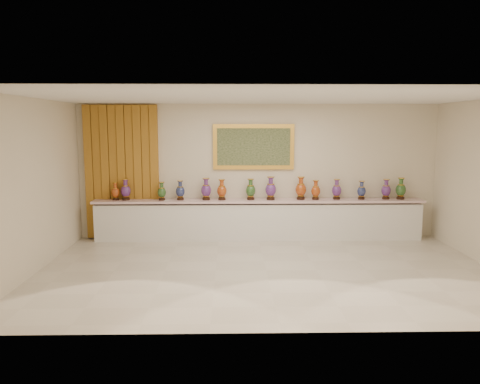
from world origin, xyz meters
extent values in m
plane|color=beige|center=(0.00, 0.00, 0.00)|extent=(8.00, 8.00, 0.00)
plane|color=beige|center=(0.00, 2.50, 1.50)|extent=(8.00, 0.00, 8.00)
plane|color=beige|center=(-4.00, 0.00, 1.50)|extent=(0.00, 5.00, 5.00)
plane|color=white|center=(0.00, 0.00, 3.00)|extent=(8.00, 8.00, 0.00)
cube|color=#B08125|center=(-3.03, 2.44, 1.50)|extent=(1.64, 0.14, 2.95)
cube|color=gold|center=(-0.11, 2.46, 2.06)|extent=(1.80, 0.06, 1.00)
cube|color=#1D3219|center=(-0.11, 2.42, 2.06)|extent=(1.62, 0.02, 0.82)
cube|color=white|center=(0.00, 2.27, 0.41)|extent=(7.20, 0.42, 0.81)
cube|color=silver|center=(0.00, 2.25, 0.88)|extent=(7.28, 0.48, 0.05)
cylinder|color=black|center=(-3.15, 2.26, 0.92)|extent=(0.14, 0.14, 0.04)
cone|color=gold|center=(-3.15, 2.26, 0.96)|extent=(0.12, 0.12, 0.03)
ellipsoid|color=#93030A|center=(-3.15, 2.26, 1.07)|extent=(0.23, 0.23, 0.23)
cylinder|color=gold|center=(-3.15, 2.26, 1.17)|extent=(0.12, 0.12, 0.01)
cylinder|color=#93030A|center=(-3.15, 2.26, 1.22)|extent=(0.07, 0.07, 0.08)
cone|color=#93030A|center=(-3.15, 2.26, 1.27)|extent=(0.12, 0.12, 0.03)
cylinder|color=gold|center=(-3.15, 2.26, 1.29)|extent=(0.13, 0.13, 0.01)
cylinder|color=black|center=(-2.93, 2.27, 0.92)|extent=(0.16, 0.16, 0.05)
cone|color=gold|center=(-2.93, 2.27, 0.97)|extent=(0.14, 0.14, 0.03)
ellipsoid|color=#2B0C50|center=(-2.93, 2.27, 1.10)|extent=(0.23, 0.23, 0.27)
cylinder|color=gold|center=(-2.93, 2.27, 1.22)|extent=(0.15, 0.15, 0.01)
cylinder|color=#2B0C50|center=(-2.93, 2.27, 1.27)|extent=(0.09, 0.09, 0.10)
cone|color=#2B0C50|center=(-2.93, 2.27, 1.34)|extent=(0.15, 0.15, 0.04)
cylinder|color=gold|center=(-2.93, 2.27, 1.36)|extent=(0.15, 0.15, 0.01)
cylinder|color=black|center=(-2.13, 2.23, 0.92)|extent=(0.14, 0.14, 0.04)
cone|color=gold|center=(-2.13, 2.23, 0.96)|extent=(0.12, 0.12, 0.03)
ellipsoid|color=black|center=(-2.13, 2.23, 1.08)|extent=(0.20, 0.20, 0.23)
cylinder|color=gold|center=(-2.13, 2.23, 1.17)|extent=(0.13, 0.13, 0.01)
cylinder|color=black|center=(-2.13, 2.23, 1.23)|extent=(0.07, 0.07, 0.08)
cone|color=black|center=(-2.13, 2.23, 1.28)|extent=(0.13, 0.13, 0.03)
cylinder|color=gold|center=(-2.13, 2.23, 1.30)|extent=(0.13, 0.13, 0.01)
cylinder|color=black|center=(-1.73, 2.27, 0.92)|extent=(0.15, 0.15, 0.04)
cone|color=gold|center=(-1.73, 2.27, 0.97)|extent=(0.13, 0.13, 0.03)
ellipsoid|color=#0F1545|center=(-1.73, 2.27, 1.09)|extent=(0.25, 0.25, 0.25)
cylinder|color=gold|center=(-1.73, 2.27, 1.19)|extent=(0.14, 0.14, 0.01)
cylinder|color=#0F1545|center=(-1.73, 2.27, 1.25)|extent=(0.08, 0.08, 0.09)
cone|color=#0F1545|center=(-1.73, 2.27, 1.31)|extent=(0.14, 0.14, 0.03)
cylinder|color=gold|center=(-1.73, 2.27, 1.33)|extent=(0.14, 0.14, 0.01)
cylinder|color=black|center=(-1.16, 2.26, 0.92)|extent=(0.17, 0.17, 0.05)
cone|color=gold|center=(-1.16, 2.26, 0.98)|extent=(0.15, 0.15, 0.03)
ellipsoid|color=#2B0C50|center=(-1.16, 2.26, 1.11)|extent=(0.28, 0.28, 0.28)
cylinder|color=gold|center=(-1.16, 2.26, 1.23)|extent=(0.15, 0.15, 0.01)
cylinder|color=#2B0C50|center=(-1.16, 2.26, 1.29)|extent=(0.09, 0.09, 0.10)
cone|color=#2B0C50|center=(-1.16, 2.26, 1.36)|extent=(0.15, 0.15, 0.04)
cylinder|color=gold|center=(-1.16, 2.26, 1.38)|extent=(0.16, 0.16, 0.01)
cylinder|color=black|center=(-0.82, 2.25, 0.92)|extent=(0.16, 0.16, 0.05)
cone|color=gold|center=(-0.82, 2.25, 0.97)|extent=(0.14, 0.14, 0.03)
ellipsoid|color=#93030A|center=(-0.82, 2.25, 1.10)|extent=(0.27, 0.27, 0.26)
cylinder|color=gold|center=(-0.82, 2.25, 1.21)|extent=(0.15, 0.15, 0.01)
cylinder|color=#93030A|center=(-0.82, 2.25, 1.27)|extent=(0.08, 0.08, 0.10)
cone|color=#93030A|center=(-0.82, 2.25, 1.33)|extent=(0.15, 0.15, 0.04)
cylinder|color=gold|center=(-0.82, 2.25, 1.35)|extent=(0.15, 0.15, 0.01)
cylinder|color=black|center=(-0.18, 2.27, 0.92)|extent=(0.16, 0.16, 0.05)
cone|color=gold|center=(-0.18, 2.27, 0.97)|extent=(0.14, 0.14, 0.03)
ellipsoid|color=black|center=(-0.18, 2.27, 1.10)|extent=(0.23, 0.23, 0.27)
cylinder|color=gold|center=(-0.18, 2.27, 1.22)|extent=(0.15, 0.15, 0.01)
cylinder|color=black|center=(-0.18, 2.27, 1.28)|extent=(0.09, 0.09, 0.10)
cone|color=black|center=(-0.18, 2.27, 1.34)|extent=(0.15, 0.15, 0.04)
cylinder|color=gold|center=(-0.18, 2.27, 1.36)|extent=(0.15, 0.15, 0.01)
cylinder|color=black|center=(0.26, 2.25, 0.93)|extent=(0.18, 0.18, 0.05)
cone|color=gold|center=(0.26, 2.25, 0.98)|extent=(0.16, 0.16, 0.03)
ellipsoid|color=#2B0C50|center=(0.26, 2.25, 1.12)|extent=(0.29, 0.29, 0.30)
cylinder|color=gold|center=(0.26, 2.25, 1.25)|extent=(0.16, 0.16, 0.01)
cylinder|color=#2B0C50|center=(0.26, 2.25, 1.31)|extent=(0.09, 0.09, 0.11)
cone|color=#2B0C50|center=(0.26, 2.25, 1.39)|extent=(0.16, 0.16, 0.04)
cylinder|color=gold|center=(0.26, 2.25, 1.41)|extent=(0.17, 0.17, 0.01)
cylinder|color=black|center=(0.93, 2.27, 0.93)|extent=(0.18, 0.18, 0.05)
cone|color=gold|center=(0.93, 2.27, 0.98)|extent=(0.16, 0.16, 0.03)
ellipsoid|color=#93030A|center=(0.93, 2.27, 1.12)|extent=(0.31, 0.31, 0.29)
cylinder|color=gold|center=(0.93, 2.27, 1.25)|extent=(0.16, 0.16, 0.01)
cylinder|color=#93030A|center=(0.93, 2.27, 1.31)|extent=(0.09, 0.09, 0.11)
cone|color=#93030A|center=(0.93, 2.27, 1.38)|extent=(0.16, 0.16, 0.04)
cylinder|color=gold|center=(0.93, 2.27, 1.40)|extent=(0.17, 0.17, 0.01)
cylinder|color=black|center=(1.26, 2.26, 0.92)|extent=(0.15, 0.15, 0.04)
cone|color=gold|center=(1.26, 2.26, 0.97)|extent=(0.13, 0.13, 0.03)
ellipsoid|color=#93030A|center=(1.26, 2.26, 1.09)|extent=(0.22, 0.22, 0.25)
cylinder|color=gold|center=(1.26, 2.26, 1.19)|extent=(0.14, 0.14, 0.01)
cylinder|color=#93030A|center=(1.26, 2.26, 1.25)|extent=(0.08, 0.08, 0.09)
cone|color=#93030A|center=(1.26, 2.26, 1.31)|extent=(0.14, 0.14, 0.03)
cylinder|color=gold|center=(1.26, 2.26, 1.33)|extent=(0.14, 0.14, 0.01)
cylinder|color=black|center=(1.73, 2.28, 0.92)|extent=(0.16, 0.16, 0.04)
cone|color=gold|center=(1.73, 2.28, 0.97)|extent=(0.14, 0.14, 0.03)
ellipsoid|color=#2B0C50|center=(1.73, 2.28, 1.10)|extent=(0.23, 0.23, 0.26)
cylinder|color=gold|center=(1.73, 2.28, 1.21)|extent=(0.14, 0.14, 0.01)
cylinder|color=#2B0C50|center=(1.73, 2.28, 1.26)|extent=(0.08, 0.08, 0.09)
cone|color=#2B0C50|center=(1.73, 2.28, 1.33)|extent=(0.14, 0.14, 0.03)
cylinder|color=gold|center=(1.73, 2.28, 1.34)|extent=(0.15, 0.15, 0.01)
cylinder|color=black|center=(2.29, 2.28, 0.92)|extent=(0.14, 0.14, 0.04)
cone|color=gold|center=(2.29, 2.28, 0.97)|extent=(0.13, 0.13, 0.03)
ellipsoid|color=#0F1545|center=(2.29, 2.28, 1.08)|extent=(0.23, 0.23, 0.24)
cylinder|color=gold|center=(2.29, 2.28, 1.18)|extent=(0.13, 0.13, 0.01)
cylinder|color=#0F1545|center=(2.29, 2.28, 1.23)|extent=(0.08, 0.08, 0.09)
cone|color=#0F1545|center=(2.29, 2.28, 1.29)|extent=(0.13, 0.13, 0.03)
cylinder|color=gold|center=(2.29, 2.28, 1.31)|extent=(0.13, 0.13, 0.01)
cylinder|color=black|center=(2.84, 2.28, 0.92)|extent=(0.16, 0.16, 0.04)
cone|color=gold|center=(2.84, 2.28, 0.97)|extent=(0.14, 0.14, 0.03)
ellipsoid|color=#2B0C50|center=(2.84, 2.28, 1.09)|extent=(0.25, 0.25, 0.26)
cylinder|color=gold|center=(2.84, 2.28, 1.20)|extent=(0.14, 0.14, 0.01)
cylinder|color=#2B0C50|center=(2.84, 2.28, 1.26)|extent=(0.08, 0.08, 0.09)
cone|color=#2B0C50|center=(2.84, 2.28, 1.32)|extent=(0.14, 0.14, 0.03)
cylinder|color=gold|center=(2.84, 2.28, 1.34)|extent=(0.15, 0.15, 0.01)
cylinder|color=black|center=(3.16, 2.26, 0.92)|extent=(0.17, 0.17, 0.05)
cone|color=gold|center=(3.16, 2.26, 0.98)|extent=(0.15, 0.15, 0.03)
ellipsoid|color=black|center=(3.16, 2.26, 1.11)|extent=(0.26, 0.26, 0.28)
cylinder|color=gold|center=(3.16, 2.26, 1.23)|extent=(0.15, 0.15, 0.01)
cylinder|color=black|center=(3.16, 2.26, 1.29)|extent=(0.09, 0.09, 0.10)
cone|color=black|center=(3.16, 2.26, 1.36)|extent=(0.15, 0.15, 0.04)
cylinder|color=gold|center=(3.16, 2.26, 1.38)|extent=(0.16, 0.16, 0.01)
cube|color=white|center=(-2.02, 2.13, 0.90)|extent=(0.10, 0.06, 0.00)
camera|label=1|loc=(-0.63, -7.94, 2.54)|focal=35.00mm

